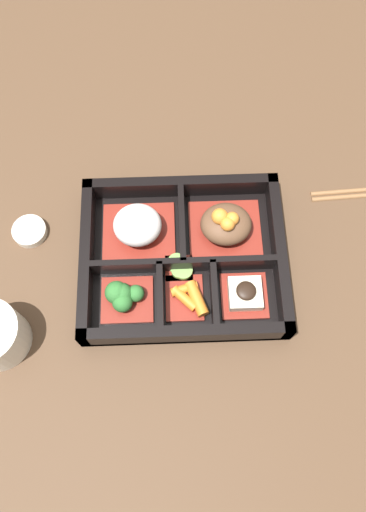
# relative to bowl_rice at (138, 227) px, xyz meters

# --- Properties ---
(ground_plane) EXTENTS (3.00, 3.00, 0.00)m
(ground_plane) POSITION_rel_bowl_rice_xyz_m (0.06, -0.04, -0.03)
(ground_plane) COLOR #4C3523
(bento_base) EXTENTS (0.27, 0.22, 0.01)m
(bento_base) POSITION_rel_bowl_rice_xyz_m (0.06, -0.04, -0.03)
(bento_base) COLOR black
(bento_base) RESTS_ON ground_plane
(bento_rim) EXTENTS (0.27, 0.22, 0.04)m
(bento_rim) POSITION_rel_bowl_rice_xyz_m (0.06, -0.05, -0.01)
(bento_rim) COLOR black
(bento_rim) RESTS_ON ground_plane
(bowl_rice) EXTENTS (0.10, 0.09, 0.05)m
(bowl_rice) POSITION_rel_bowl_rice_xyz_m (0.00, 0.00, 0.00)
(bowl_rice) COLOR maroon
(bowl_rice) RESTS_ON bento_base
(bowl_stew) EXTENTS (0.10, 0.09, 0.05)m
(bowl_stew) POSITION_rel_bowl_rice_xyz_m (0.12, -0.00, -0.00)
(bowl_stew) COLOR maroon
(bowl_stew) RESTS_ON bento_base
(bowl_greens) EXTENTS (0.07, 0.06, 0.04)m
(bowl_greens) POSITION_rel_bowl_rice_xyz_m (-0.02, -0.09, -0.01)
(bowl_greens) COLOR maroon
(bowl_greens) RESTS_ON bento_base
(bowl_carrots) EXTENTS (0.05, 0.06, 0.02)m
(bowl_carrots) POSITION_rel_bowl_rice_xyz_m (0.07, -0.10, -0.01)
(bowl_carrots) COLOR maroon
(bowl_carrots) RESTS_ON bento_base
(bowl_tofu) EXTENTS (0.06, 0.06, 0.03)m
(bowl_tofu) POSITION_rel_bowl_rice_xyz_m (0.14, -0.10, -0.01)
(bowl_tofu) COLOR maroon
(bowl_tofu) RESTS_ON bento_base
(bowl_pickles) EXTENTS (0.04, 0.04, 0.01)m
(bowl_pickles) POSITION_rel_bowl_rice_xyz_m (0.05, -0.06, -0.02)
(bowl_pickles) COLOR maroon
(bowl_pickles) RESTS_ON bento_base
(sauce_dish) EXTENTS (0.05, 0.05, 0.01)m
(sauce_dish) POSITION_rel_bowl_rice_xyz_m (-0.15, 0.01, -0.03)
(sauce_dish) COLOR beige
(sauce_dish) RESTS_ON ground_plane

